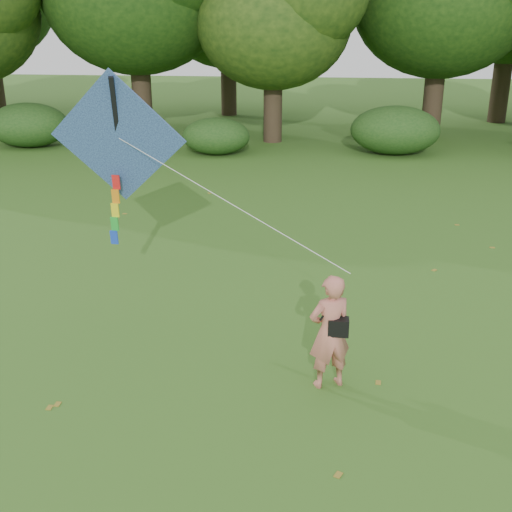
# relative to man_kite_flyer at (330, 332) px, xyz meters

# --- Properties ---
(ground) EXTENTS (100.00, 100.00, 0.00)m
(ground) POSITION_rel_man_kite_flyer_xyz_m (-0.40, -0.59, -0.89)
(ground) COLOR #265114
(ground) RESTS_ON ground
(man_kite_flyer) EXTENTS (0.77, 0.65, 1.79)m
(man_kite_flyer) POSITION_rel_man_kite_flyer_xyz_m (0.00, 0.00, 0.00)
(man_kite_flyer) COLOR #C7705E
(man_kite_flyer) RESTS_ON ground
(bystander_left) EXTENTS (0.96, 0.95, 1.57)m
(bystander_left) POSITION_rel_man_kite_flyer_xyz_m (-8.15, 16.98, -0.11)
(bystander_left) COLOR #2A2B38
(bystander_left) RESTS_ON ground
(crossbody_bag) EXTENTS (0.43, 0.20, 0.71)m
(crossbody_bag) POSITION_rel_man_kite_flyer_xyz_m (0.12, -0.03, 0.12)
(crossbody_bag) COLOR black
(crossbody_bag) RESTS_ON ground
(flying_kite) EXTENTS (5.19, 2.79, 3.15)m
(flying_kite) POSITION_rel_man_kite_flyer_xyz_m (-3.72, 2.30, 2.31)
(flying_kite) COLOR #2837AF
(flying_kite) RESTS_ON ground
(tree_line) EXTENTS (54.70, 15.30, 9.48)m
(tree_line) POSITION_rel_man_kite_flyer_xyz_m (1.27, 22.29, 4.71)
(tree_line) COLOR #3A2D1E
(tree_line) RESTS_ON ground
(shrub_band) EXTENTS (39.15, 3.22, 1.88)m
(shrub_band) POSITION_rel_man_kite_flyer_xyz_m (-1.12, 17.01, -0.04)
(shrub_band) COLOR #264919
(shrub_band) RESTS_ON ground
(fallen_leaves) EXTENTS (9.69, 14.68, 0.01)m
(fallen_leaves) POSITION_rel_man_kite_flyer_xyz_m (-0.30, 3.06, -0.89)
(fallen_leaves) COLOR olive
(fallen_leaves) RESTS_ON ground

